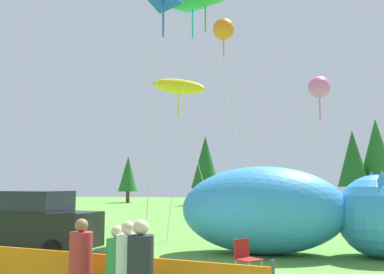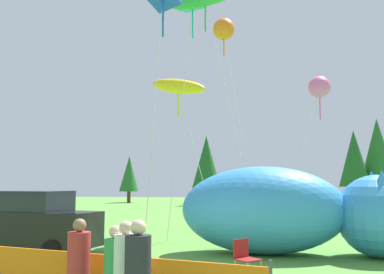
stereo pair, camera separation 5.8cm
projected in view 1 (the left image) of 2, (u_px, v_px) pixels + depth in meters
The scene contains 15 objects.
parked_car at pixel (37, 223), 13.79m from camera, with size 4.23×2.37×1.99m.
folding_chair at pixel (246, 255), 10.28m from camera, with size 0.72×0.72×0.88m.
inflatable_cat at pixel (291, 214), 13.49m from camera, with size 7.36×2.90×2.78m.
spectator_in_black_shirt at pixel (117, 272), 6.65m from camera, with size 0.34×0.34×1.57m.
spectator_in_blue_shirt at pixel (127, 271), 6.48m from camera, with size 0.36×0.36×1.65m.
spectator_in_white_shirt at pixel (80, 267), 6.80m from camera, with size 0.36×0.36×1.66m.
kite_yellow_hero at pixel (178, 87), 17.66m from camera, with size 2.77×1.67×6.78m.
kite_teal_diamond at pixel (192, 12), 17.20m from camera, with size 1.60×1.08×9.54m.
kite_orange_flower at pixel (224, 30), 20.23m from camera, with size 2.01×1.86×10.02m.
kite_blue_box at pixel (163, 4), 14.00m from camera, with size 1.63×2.28×8.57m.
kite_pink_octopus at pixel (319, 88), 16.86m from camera, with size 2.09×2.00×6.45m.
horizon_tree_east at pixel (205, 162), 45.50m from camera, with size 3.07×3.07×7.33m.
horizon_tree_west at pixel (128, 174), 51.01m from camera, with size 2.32×2.32×5.54m.
horizon_tree_mid at pixel (353, 159), 46.16m from camera, with size 3.36×3.36×8.02m.
horizon_tree_northeast at pixel (377, 151), 46.87m from camera, with size 3.93×3.93×9.39m.
Camera 1 is at (2.53, -9.93, 2.22)m, focal length 40.00 mm.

